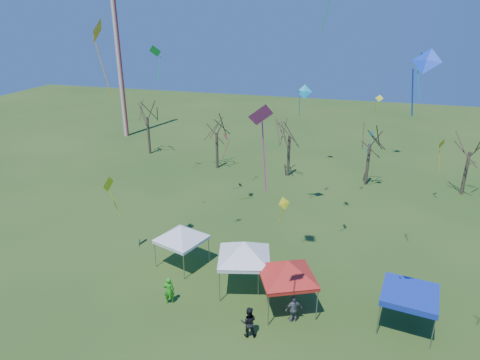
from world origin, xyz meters
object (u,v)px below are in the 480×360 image
object	(u,v)px
person_grey	(294,309)
person_dark	(249,322)
tree_1	(216,119)
tree_2	(290,120)
tree_0	(146,103)
tent_white_mid	(244,245)
tent_blue	(410,295)
tree_3	(372,129)
tent_white_west	(181,228)
tent_red	(288,264)
person_green	(169,290)
tree_4	(473,136)
radio_mast	(118,47)

from	to	relation	value
person_grey	person_dark	xyz separation A→B (m)	(-2.26, -1.88, 0.07)
tree_1	tree_2	xyz separation A→B (m)	(8.40, -0.27, 0.50)
tree_0	tree_2	size ratio (longest dim) A/B	1.03
tree_1	tent_white_mid	distance (m)	23.57
tent_blue	person_dark	size ratio (longest dim) A/B	1.83
tree_1	tree_3	xyz separation A→B (m)	(16.80, -0.60, 0.29)
tree_0	tree_1	size ratio (longest dim) A/B	1.12
tent_white_west	tent_white_mid	world-z (taller)	tent_white_mid
tree_1	tent_white_west	world-z (taller)	tree_1
tent_red	tree_2	bearing A→B (deg)	99.55
tent_white_mid	person_green	bearing A→B (deg)	-145.63
tree_4	tent_red	xyz separation A→B (m)	(-13.93, -22.19, -2.90)
radio_mast	tree_1	xyz separation A→B (m)	(17.23, -9.35, -6.71)
tent_red	person_green	xyz separation A→B (m)	(-7.17, -1.56, -2.23)
tree_1	person_grey	world-z (taller)	tree_1
tree_3	tent_white_mid	bearing A→B (deg)	-110.04
tree_4	tree_1	bearing A→B (deg)	178.58
tent_white_west	tent_blue	distance (m)	15.36
tree_2	tree_3	world-z (taller)	tree_2
tent_white_west	person_dark	distance (m)	8.93
tree_3	tree_4	bearing A→B (deg)	-0.26
tent_white_mid	radio_mast	bearing A→B (deg)	130.47
tree_0	radio_mast	bearing A→B (deg)	137.23
tree_0	tent_white_mid	world-z (taller)	tree_0
person_green	tree_1	bearing A→B (deg)	-103.16
tree_2	tent_red	size ratio (longest dim) A/B	1.97
tree_3	tent_white_mid	world-z (taller)	tree_3
radio_mast	person_green	world-z (taller)	radio_mast
radio_mast	tent_red	size ratio (longest dim) A/B	6.00
person_grey	tree_0	bearing A→B (deg)	-78.97
person_dark	tree_1	bearing A→B (deg)	-81.20
person_grey	radio_mast	bearing A→B (deg)	-77.54
person_grey	person_dark	size ratio (longest dim) A/B	0.93
tree_2	tree_0	bearing A→B (deg)	170.76
tree_0	tree_4	distance (m)	36.36
tree_0	tree_1	world-z (taller)	tree_0
tree_1	tree_4	distance (m)	26.13
tree_4	tent_blue	world-z (taller)	tree_4
tree_3	tent_red	xyz separation A→B (m)	(-4.60, -22.23, -2.92)
tree_0	tent_white_west	world-z (taller)	tree_0
tree_2	tent_white_west	distance (m)	20.55
tent_blue	tent_white_west	bearing A→B (deg)	170.50
tent_red	person_dark	bearing A→B (deg)	-117.78
tree_4	tent_red	distance (m)	26.36
tree_1	person_dark	distance (m)	28.39
tent_white_west	person_dark	xyz separation A→B (m)	(6.49, -5.80, -1.99)
tree_1	person_grey	bearing A→B (deg)	-61.84
tree_1	tree_2	bearing A→B (deg)	-1.85
tent_white_mid	tree_1	bearing A→B (deg)	112.98
tree_0	tree_4	size ratio (longest dim) A/B	1.07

